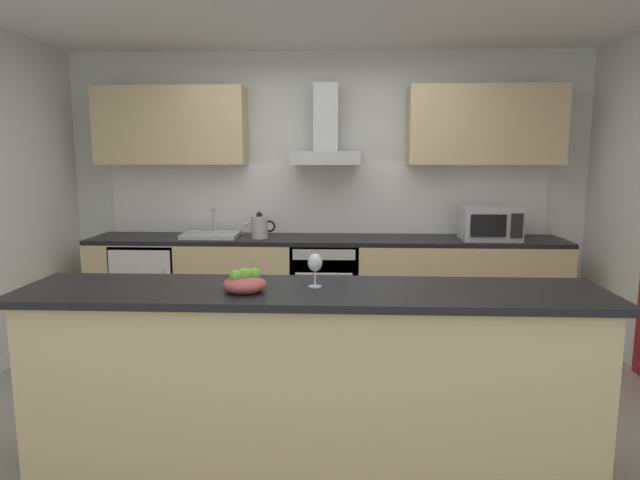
{
  "coord_description": "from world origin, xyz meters",
  "views": [
    {
      "loc": [
        0.18,
        -3.49,
        1.65
      ],
      "look_at": [
        0.0,
        0.38,
        1.05
      ],
      "focal_mm": 31.1,
      "sensor_mm": 36.0,
      "label": 1
    }
  ],
  "objects_px": {
    "refrigerator": "(152,287)",
    "fruit_bowl": "(245,283)",
    "wine_glass": "(315,264)",
    "oven": "(325,285)",
    "microwave": "(490,223)",
    "kettle": "(260,227)",
    "sink": "(211,234)",
    "range_hood": "(325,139)"
  },
  "relations": [
    {
      "from": "oven",
      "to": "range_hood",
      "type": "height_order",
      "value": "range_hood"
    },
    {
      "from": "fruit_bowl",
      "to": "range_hood",
      "type": "bearing_deg",
      "value": 82.35
    },
    {
      "from": "kettle",
      "to": "wine_glass",
      "type": "bearing_deg",
      "value": -73.66
    },
    {
      "from": "refrigerator",
      "to": "range_hood",
      "type": "height_order",
      "value": "range_hood"
    },
    {
      "from": "range_hood",
      "to": "fruit_bowl",
      "type": "bearing_deg",
      "value": -97.65
    },
    {
      "from": "refrigerator",
      "to": "kettle",
      "type": "bearing_deg",
      "value": -1.73
    },
    {
      "from": "kettle",
      "to": "fruit_bowl",
      "type": "height_order",
      "value": "kettle"
    },
    {
      "from": "sink",
      "to": "fruit_bowl",
      "type": "bearing_deg",
      "value": -72.29
    },
    {
      "from": "sink",
      "to": "fruit_bowl",
      "type": "distance_m",
      "value": 2.37
    },
    {
      "from": "oven",
      "to": "microwave",
      "type": "relative_size",
      "value": 1.6
    },
    {
      "from": "microwave",
      "to": "sink",
      "type": "bearing_deg",
      "value": 179.11
    },
    {
      "from": "microwave",
      "to": "kettle",
      "type": "relative_size",
      "value": 1.73
    },
    {
      "from": "microwave",
      "to": "wine_glass",
      "type": "relative_size",
      "value": 2.81
    },
    {
      "from": "fruit_bowl",
      "to": "wine_glass",
      "type": "bearing_deg",
      "value": 17.19
    },
    {
      "from": "microwave",
      "to": "range_hood",
      "type": "bearing_deg",
      "value": 173.87
    },
    {
      "from": "microwave",
      "to": "wine_glass",
      "type": "xyz_separation_m",
      "value": [
        -1.43,
        -2.11,
        0.04
      ]
    },
    {
      "from": "refrigerator",
      "to": "sink",
      "type": "bearing_deg",
      "value": 1.37
    },
    {
      "from": "sink",
      "to": "fruit_bowl",
      "type": "relative_size",
      "value": 2.27
    },
    {
      "from": "oven",
      "to": "refrigerator",
      "type": "relative_size",
      "value": 0.94
    },
    {
      "from": "oven",
      "to": "fruit_bowl",
      "type": "height_order",
      "value": "fruit_bowl"
    },
    {
      "from": "microwave",
      "to": "sink",
      "type": "height_order",
      "value": "microwave"
    },
    {
      "from": "microwave",
      "to": "kettle",
      "type": "xyz_separation_m",
      "value": [
        -2.05,
        -0.01,
        -0.04
      ]
    },
    {
      "from": "oven",
      "to": "microwave",
      "type": "distance_m",
      "value": 1.58
    },
    {
      "from": "range_hood",
      "to": "wine_glass",
      "type": "distance_m",
      "value": 2.37
    },
    {
      "from": "microwave",
      "to": "sink",
      "type": "xyz_separation_m",
      "value": [
        -2.51,
        0.04,
        -0.12
      ]
    },
    {
      "from": "oven",
      "to": "microwave",
      "type": "bearing_deg",
      "value": -1.09
    },
    {
      "from": "oven",
      "to": "refrigerator",
      "type": "xyz_separation_m",
      "value": [
        -1.61,
        -0.0,
        -0.03
      ]
    },
    {
      "from": "range_hood",
      "to": "fruit_bowl",
      "type": "relative_size",
      "value": 3.27
    },
    {
      "from": "fruit_bowl",
      "to": "refrigerator",
      "type": "bearing_deg",
      "value": 119.95
    },
    {
      "from": "refrigerator",
      "to": "microwave",
      "type": "height_order",
      "value": "microwave"
    },
    {
      "from": "refrigerator",
      "to": "sink",
      "type": "relative_size",
      "value": 1.7
    },
    {
      "from": "kettle",
      "to": "microwave",
      "type": "bearing_deg",
      "value": 0.16
    },
    {
      "from": "refrigerator",
      "to": "sink",
      "type": "xyz_separation_m",
      "value": [
        0.57,
        0.01,
        0.5
      ]
    },
    {
      "from": "microwave",
      "to": "kettle",
      "type": "height_order",
      "value": "microwave"
    },
    {
      "from": "oven",
      "to": "fruit_bowl",
      "type": "xyz_separation_m",
      "value": [
        -0.32,
        -2.25,
        0.55
      ]
    },
    {
      "from": "oven",
      "to": "fruit_bowl",
      "type": "relative_size",
      "value": 3.64
    },
    {
      "from": "refrigerator",
      "to": "fruit_bowl",
      "type": "relative_size",
      "value": 3.86
    },
    {
      "from": "microwave",
      "to": "refrigerator",
      "type": "bearing_deg",
      "value": 179.53
    },
    {
      "from": "oven",
      "to": "wine_glass",
      "type": "relative_size",
      "value": 4.5
    },
    {
      "from": "kettle",
      "to": "wine_glass",
      "type": "relative_size",
      "value": 1.62
    },
    {
      "from": "refrigerator",
      "to": "microwave",
      "type": "bearing_deg",
      "value": -0.47
    },
    {
      "from": "wine_glass",
      "to": "oven",
      "type": "bearing_deg",
      "value": 90.82
    }
  ]
}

